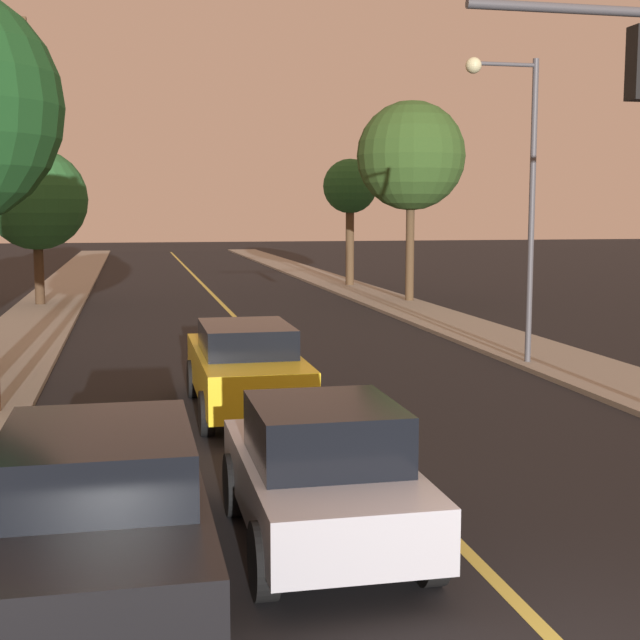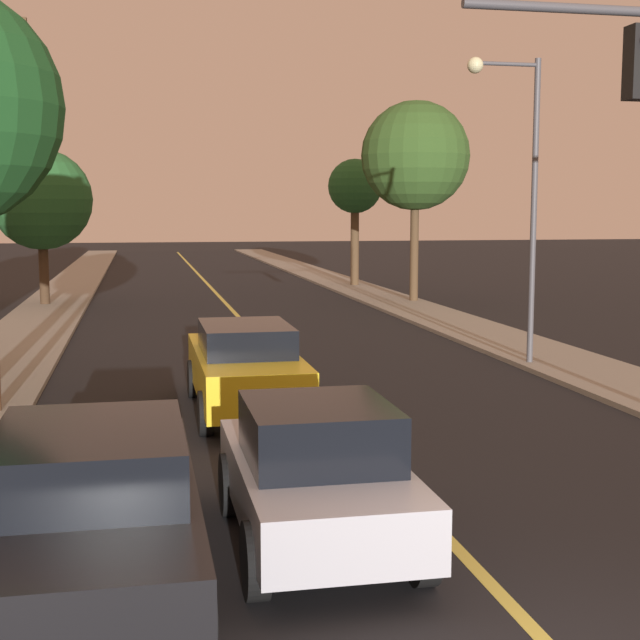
# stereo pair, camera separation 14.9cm
# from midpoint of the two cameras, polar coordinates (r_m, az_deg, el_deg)

# --- Properties ---
(road_surface) EXTENTS (10.53, 80.00, 0.01)m
(road_surface) POSITION_cam_midpoint_polar(r_m,az_deg,el_deg) (42.21, -7.37, 2.01)
(road_surface) COLOR black
(road_surface) RESTS_ON ground
(sidewalk_left) EXTENTS (2.50, 80.00, 0.12)m
(sidewalk_left) POSITION_cam_midpoint_polar(r_m,az_deg,el_deg) (42.20, -16.22, 1.86)
(sidewalk_left) COLOR gray
(sidewalk_left) RESTS_ON ground
(sidewalk_right) EXTENTS (2.50, 80.00, 0.12)m
(sidewalk_right) POSITION_cam_midpoint_polar(r_m,az_deg,el_deg) (43.22, 1.28, 2.25)
(sidewalk_right) COLOR gray
(sidewalk_right) RESTS_ON ground
(car_near_lane_front) EXTENTS (1.84, 3.84, 1.62)m
(car_near_lane_front) POSITION_cam_midpoint_polar(r_m,az_deg,el_deg) (9.70, -0.29, -9.80)
(car_near_lane_front) COLOR #A5A8B2
(car_near_lane_front) RESTS_ON ground
(car_near_lane_second) EXTENTS (1.88, 4.93, 1.64)m
(car_near_lane_second) POSITION_cam_midpoint_polar(r_m,az_deg,el_deg) (16.05, -5.07, -2.98)
(car_near_lane_second) COLOR gold
(car_near_lane_second) RESTS_ON ground
(car_outer_lane_front) EXTENTS (2.12, 5.14, 1.58)m
(car_outer_lane_front) POSITION_cam_midpoint_polar(r_m,az_deg,el_deg) (9.12, -14.41, -11.33)
(car_outer_lane_front) COLOR black
(car_outer_lane_front) RESTS_ON ground
(streetlamp_right) EXTENTS (1.74, 0.36, 6.92)m
(streetlamp_right) POSITION_cam_midpoint_polar(r_m,az_deg,el_deg) (21.02, 12.26, 9.40)
(streetlamp_right) COLOR #47474C
(streetlamp_right) RESTS_ON ground
(tree_left_far) EXTENTS (3.78, 3.78, 5.83)m
(tree_left_far) POSITION_cam_midpoint_polar(r_m,az_deg,el_deg) (35.27, -17.82, 7.34)
(tree_left_far) COLOR #3D2B1C
(tree_left_far) RESTS_ON ground
(tree_right_near) EXTENTS (4.22, 4.22, 7.75)m
(tree_right_near) POSITION_cam_midpoint_polar(r_m,az_deg,el_deg) (35.28, 5.73, 10.39)
(tree_right_near) COLOR #4C3823
(tree_right_near) RESTS_ON ground
(tree_right_far) EXTENTS (2.56, 2.56, 5.96)m
(tree_right_far) POSITION_cam_midpoint_polar(r_m,az_deg,el_deg) (42.56, 1.83, 8.44)
(tree_right_far) COLOR #4C3823
(tree_right_far) RESTS_ON ground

